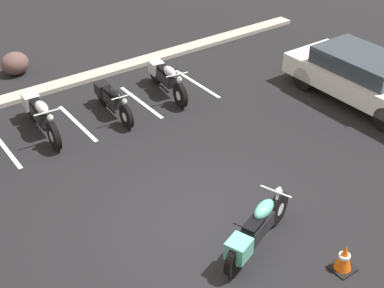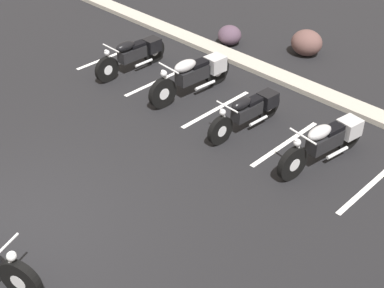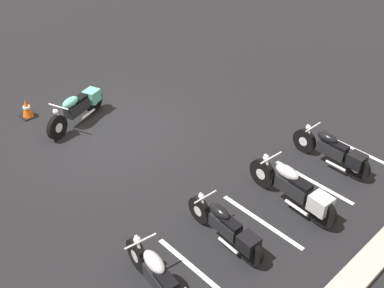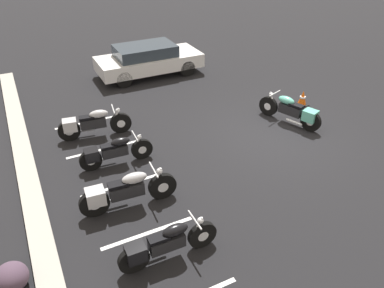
{
  "view_description": "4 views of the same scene",
  "coord_description": "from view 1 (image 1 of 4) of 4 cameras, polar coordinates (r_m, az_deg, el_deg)",
  "views": [
    {
      "loc": [
        -4.7,
        -6.03,
        6.94
      ],
      "look_at": [
        0.99,
        1.82,
        0.57
      ],
      "focal_mm": 50.0,
      "sensor_mm": 36.0,
      "label": 1
    },
    {
      "loc": [
        6.39,
        -2.5,
        6.14
      ],
      "look_at": [
        1.21,
        2.72,
        0.94
      ],
      "focal_mm": 50.0,
      "sensor_mm": 36.0,
      "label": 2
    },
    {
      "loc": [
        5.37,
        8.88,
        6.71
      ],
      "look_at": [
        -0.68,
        2.46,
        0.49
      ],
      "focal_mm": 42.0,
      "sensor_mm": 36.0,
      "label": 3
    },
    {
      "loc": [
        -7.82,
        6.75,
        5.98
      ],
      "look_at": [
        -0.0,
        2.84,
        0.48
      ],
      "focal_mm": 35.0,
      "sensor_mm": 36.0,
      "label": 4
    }
  ],
  "objects": [
    {
      "name": "ground",
      "position": [
        10.32,
        1.52,
        -8.93
      ],
      "size": [
        60.0,
        60.0,
        0.0
      ],
      "primitive_type": "plane",
      "color": "black"
    },
    {
      "name": "stall_line_1",
      "position": [
        13.27,
        -19.37,
        -0.32
      ],
      "size": [
        0.1,
        2.1,
        0.0
      ],
      "primitive_type": "cube",
      "color": "white",
      "rests_on": "ground"
    },
    {
      "name": "motorcycle_teal_featured",
      "position": [
        9.65,
        6.82,
        -9.09
      ],
      "size": [
        2.14,
        1.0,
        0.88
      ],
      "rotation": [
        0.0,
        0.0,
        0.35
      ],
      "color": "black",
      "rests_on": "ground"
    },
    {
      "name": "parked_bike_2",
      "position": [
        13.82,
        -8.54,
        4.78
      ],
      "size": [
        0.57,
        2.02,
        0.8
      ],
      "rotation": [
        0.0,
        0.0,
        -1.63
      ],
      "color": "black",
      "rests_on": "ground"
    },
    {
      "name": "stall_line_4",
      "position": [
        15.36,
        0.53,
        6.47
      ],
      "size": [
        0.1,
        2.1,
        0.0
      ],
      "primitive_type": "cube",
      "color": "white",
      "rests_on": "ground"
    },
    {
      "name": "stall_line_2",
      "position": [
        13.75,
        -12.13,
        2.2
      ],
      "size": [
        0.1,
        2.1,
        0.0
      ],
      "primitive_type": "cube",
      "color": "white",
      "rests_on": "ground"
    },
    {
      "name": "parked_bike_1",
      "position": [
        13.4,
        -15.92,
        3.14
      ],
      "size": [
        0.65,
        2.31,
        0.91
      ],
      "rotation": [
        0.0,
        0.0,
        -1.64
      ],
      "color": "black",
      "rests_on": "ground"
    },
    {
      "name": "concrete_curb",
      "position": [
        15.55,
        -14.57,
        5.93
      ],
      "size": [
        18.0,
        0.5,
        0.12
      ],
      "primitive_type": "cube",
      "color": "#A8A399",
      "rests_on": "ground"
    },
    {
      "name": "parked_bike_3",
      "position": [
        14.69,
        -2.82,
        7.11
      ],
      "size": [
        0.71,
        2.21,
        0.87
      ],
      "rotation": [
        0.0,
        0.0,
        -1.72
      ],
      "color": "black",
      "rests_on": "ground"
    },
    {
      "name": "stall_line_3",
      "position": [
        14.46,
        -5.46,
        4.48
      ],
      "size": [
        0.1,
        2.1,
        0.0
      ],
      "primitive_type": "cube",
      "color": "white",
      "rests_on": "ground"
    },
    {
      "name": "landscape_rock_1",
      "position": [
        16.62,
        -18.37,
        8.16
      ],
      "size": [
        0.93,
        0.87,
        0.66
      ],
      "primitive_type": "ellipsoid",
      "rotation": [
        0.0,
        0.0,
        1.75
      ],
      "color": "brown",
      "rests_on": "ground"
    },
    {
      "name": "car_white",
      "position": [
        14.92,
        17.85,
        6.85
      ],
      "size": [
        1.81,
        4.3,
        1.29
      ],
      "rotation": [
        0.0,
        0.0,
        -1.57
      ],
      "color": "black",
      "rests_on": "ground"
    },
    {
      "name": "traffic_cone",
      "position": [
        9.75,
        15.92,
        -11.62
      ],
      "size": [
        0.4,
        0.4,
        0.55
      ],
      "color": "black",
      "rests_on": "ground"
    }
  ]
}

